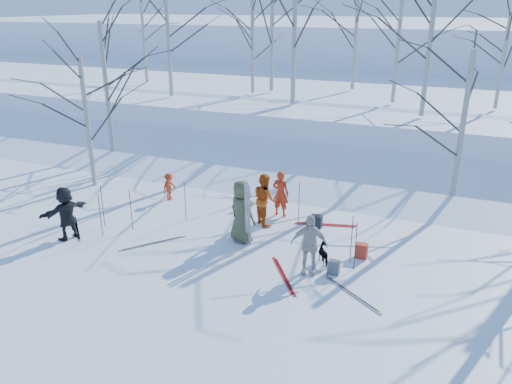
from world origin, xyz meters
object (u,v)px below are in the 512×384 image
at_px(skier_olive_center, 242,211).
at_px(dog, 325,254).
at_px(skier_red_seated, 169,187).
at_px(skier_red_north, 281,193).
at_px(backpack_grey, 334,267).
at_px(backpack_dark, 316,221).
at_px(skier_redor_behind, 264,199).
at_px(skier_grey_west, 66,213).
at_px(skier_cream_east, 309,245).
at_px(backpack_red, 361,251).

xyz_separation_m(skier_olive_center, dog, (2.61, -0.39, -0.66)).
xyz_separation_m(skier_red_seated, dog, (6.33, -2.39, -0.22)).
distance_m(skier_red_north, skier_red_seated, 4.12).
distance_m(backpack_grey, backpack_dark, 2.87).
xyz_separation_m(skier_redor_behind, skier_red_seated, (-3.86, 0.60, -0.34)).
height_order(skier_olive_center, skier_red_seated, skier_olive_center).
relative_size(skier_olive_center, skier_redor_behind, 1.13).
xyz_separation_m(skier_red_north, dog, (2.22, -2.59, -0.49)).
xyz_separation_m(skier_olive_center, skier_red_seated, (-3.72, 2.01, -0.44)).
bearing_deg(skier_red_seated, skier_grey_west, 169.50).
height_order(skier_olive_center, skier_red_north, skier_olive_center).
bearing_deg(skier_grey_west, skier_red_seated, -178.97).
distance_m(skier_red_seated, skier_grey_west, 4.01).
height_order(skier_red_north, backpack_grey, skier_red_north).
height_order(skier_cream_east, dog, skier_cream_east).
relative_size(skier_olive_center, skier_red_north, 1.22).
xyz_separation_m(skier_olive_center, skier_cream_east, (2.34, -1.04, -0.12)).
height_order(skier_cream_east, skier_grey_west, skier_cream_east).
distance_m(skier_red_north, skier_grey_west, 6.59).
height_order(skier_red_north, skier_cream_east, skier_cream_east).
height_order(skier_cream_east, backpack_grey, skier_cream_east).
height_order(skier_red_north, backpack_dark, skier_red_north).
bearing_deg(dog, skier_cream_east, 31.14).
xyz_separation_m(skier_red_north, skier_grey_west, (-5.21, -4.03, 0.04)).
bearing_deg(backpack_dark, skier_olive_center, -135.04).
bearing_deg(skier_red_seated, backpack_red, -97.88).
xyz_separation_m(skier_red_seated, backpack_grey, (6.69, -2.86, -0.30)).
distance_m(skier_cream_east, backpack_red, 1.84).
height_order(backpack_red, backpack_dark, backpack_red).
distance_m(skier_red_north, skier_redor_behind, 0.83).
bearing_deg(backpack_grey, skier_grey_west, -172.80).
height_order(backpack_red, backpack_grey, backpack_red).
distance_m(skier_cream_east, backpack_grey, 0.91).
relative_size(skier_olive_center, dog, 2.89).
bearing_deg(skier_red_north, backpack_dark, 164.36).
relative_size(skier_redor_behind, dog, 2.55).
bearing_deg(dog, backpack_grey, 91.56).
height_order(skier_red_seated, skier_grey_west, skier_grey_west).
bearing_deg(skier_grey_west, skier_olive_center, 127.84).
bearing_deg(skier_cream_east, skier_redor_behind, 118.80).
relative_size(skier_grey_west, backpack_dark, 4.05).
bearing_deg(backpack_red, skier_olive_center, -174.97).
height_order(skier_redor_behind, backpack_dark, skier_redor_behind).
relative_size(skier_cream_east, backpack_red, 3.87).
bearing_deg(skier_red_north, backpack_grey, 132.91).
height_order(skier_olive_center, backpack_dark, skier_olive_center).
distance_m(skier_red_seated, backpack_grey, 7.28).
xyz_separation_m(skier_red_north, backpack_grey, (2.58, -3.05, -0.58)).
relative_size(backpack_red, backpack_grey, 1.11).
bearing_deg(backpack_red, skier_redor_behind, 161.58).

